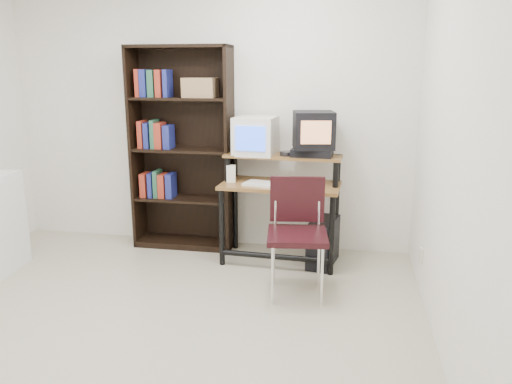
% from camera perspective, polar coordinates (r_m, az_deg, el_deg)
% --- Properties ---
extents(floor, '(4.00, 4.00, 0.01)m').
position_cam_1_polar(floor, '(3.54, -14.56, -16.16)').
color(floor, beige).
rests_on(floor, ground).
extents(back_wall, '(4.00, 0.01, 2.60)m').
position_cam_1_polar(back_wall, '(4.97, -5.65, 8.72)').
color(back_wall, white).
rests_on(back_wall, floor).
extents(right_wall, '(0.01, 4.00, 2.60)m').
position_cam_1_polar(right_wall, '(2.85, 22.98, 3.87)').
color(right_wall, white).
rests_on(right_wall, floor).
extents(computer_desk, '(1.09, 0.58, 0.98)m').
position_cam_1_polar(computer_desk, '(4.54, 2.85, 0.22)').
color(computer_desk, brown).
rests_on(computer_desk, floor).
extents(crt_monitor, '(0.39, 0.40, 0.35)m').
position_cam_1_polar(crt_monitor, '(4.60, -0.04, 6.42)').
color(crt_monitor, white).
rests_on(crt_monitor, computer_desk).
extents(vcr, '(0.38, 0.28, 0.08)m').
position_cam_1_polar(vcr, '(4.50, 6.44, 4.45)').
color(vcr, black).
rests_on(vcr, computer_desk).
extents(crt_tv, '(0.41, 0.40, 0.33)m').
position_cam_1_polar(crt_tv, '(4.49, 6.60, 7.05)').
color(crt_tv, black).
rests_on(crt_tv, vcr).
extents(cd_spindle, '(0.14, 0.14, 0.05)m').
position_cam_1_polar(cd_spindle, '(4.51, 3.49, 4.34)').
color(cd_spindle, '#26262B').
rests_on(cd_spindle, computer_desk).
extents(keyboard, '(0.50, 0.31, 0.03)m').
position_cam_1_polar(keyboard, '(4.42, 1.65, 0.75)').
color(keyboard, white).
rests_on(keyboard, computer_desk).
extents(mousepad, '(0.24, 0.21, 0.01)m').
position_cam_1_polar(mousepad, '(4.38, 6.02, 0.35)').
color(mousepad, black).
rests_on(mousepad, computer_desk).
extents(mouse, '(0.11, 0.08, 0.03)m').
position_cam_1_polar(mouse, '(4.37, 6.06, 0.59)').
color(mouse, white).
rests_on(mouse, mousepad).
extents(desk_speaker, '(0.09, 0.09, 0.17)m').
position_cam_1_polar(desk_speaker, '(4.57, -2.85, 2.03)').
color(desk_speaker, white).
rests_on(desk_speaker, computer_desk).
extents(pc_tower, '(0.29, 0.48, 0.42)m').
position_cam_1_polar(pc_tower, '(4.60, 7.68, -5.69)').
color(pc_tower, black).
rests_on(pc_tower, floor).
extents(school_chair, '(0.51, 0.51, 0.91)m').
position_cam_1_polar(school_chair, '(3.93, 4.73, -3.59)').
color(school_chair, black).
rests_on(school_chair, floor).
extents(bookshelf, '(0.98, 0.33, 1.96)m').
position_cam_1_polar(bookshelf, '(4.94, -8.40, 5.07)').
color(bookshelf, black).
rests_on(bookshelf, floor).
extents(wall_outlet, '(0.02, 0.08, 0.12)m').
position_cam_1_polar(wall_outlet, '(4.20, 18.35, -6.93)').
color(wall_outlet, beige).
rests_on(wall_outlet, right_wall).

